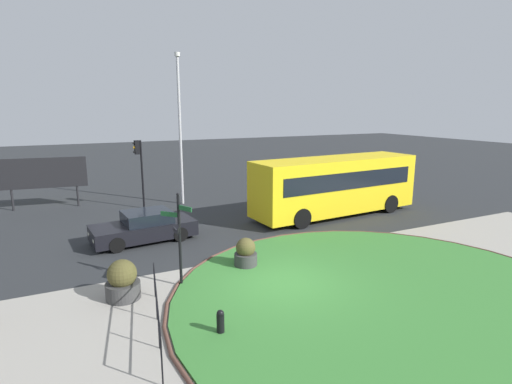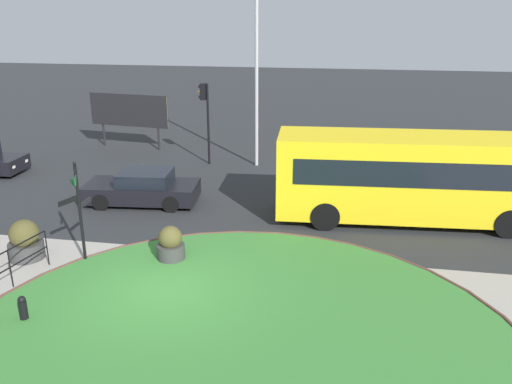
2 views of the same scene
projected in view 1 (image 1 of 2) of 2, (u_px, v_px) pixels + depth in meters
name	position (u px, v px, depth m)	size (l,w,h in m)	color
ground	(283.00, 285.00, 13.27)	(120.00, 120.00, 0.00)	#282B2D
sidewalk_paving	(310.00, 306.00, 11.82)	(32.00, 8.72, 0.02)	#9E998E
grass_island	(389.00, 298.00, 12.25)	(13.18, 13.18, 0.10)	#387A33
grass_kerb_ring	(389.00, 298.00, 12.25)	(13.49, 13.49, 0.11)	brown
signpost_directional	(179.00, 234.00, 12.82)	(0.74, 1.40, 3.13)	black
bollard_foreground	(220.00, 322.00, 10.26)	(0.20, 0.20, 0.71)	black
railing_grass_edge	(157.00, 308.00, 10.27)	(0.77, 4.23, 1.13)	black
bus_yellow	(335.00, 185.00, 21.58)	(9.62, 3.10, 3.11)	yellow
car_far_lane	(145.00, 227.00, 17.54)	(4.51, 2.28, 1.32)	black
traffic_light_near	(139.00, 159.00, 22.74)	(0.49, 0.28, 3.93)	black
lamppost_tall	(180.00, 126.00, 23.58)	(0.32, 0.32, 8.81)	#B7B7BC
billboard_left	(43.00, 174.00, 22.95)	(4.61, 0.72, 2.95)	black
planter_near_signpost	(246.00, 254.00, 14.62)	(0.84, 0.84, 1.13)	#383838
planter_kerbside	(123.00, 282.00, 12.19)	(1.04, 1.04, 1.26)	#383838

